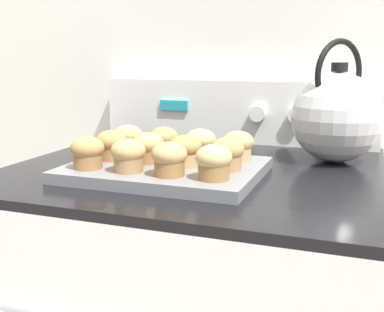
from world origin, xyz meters
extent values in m
cube|color=silver|center=(0.00, 0.74, 1.20)|extent=(8.00, 0.05, 2.40)
cube|color=black|center=(0.00, 0.37, 0.88)|extent=(0.77, 0.69, 0.02)
cube|color=white|center=(0.00, 0.69, 0.98)|extent=(0.75, 0.05, 0.17)
cube|color=teal|center=(-0.17, 0.66, 0.99)|extent=(0.08, 0.01, 0.03)
cylinder|color=white|center=(0.07, 0.65, 0.98)|extent=(0.04, 0.02, 0.04)
cylinder|color=white|center=(0.17, 0.65, 0.98)|extent=(0.04, 0.02, 0.04)
cylinder|color=white|center=(0.27, 0.65, 0.98)|extent=(0.04, 0.02, 0.04)
cube|color=slate|center=(-0.03, 0.27, 0.90)|extent=(0.37, 0.29, 0.02)
cylinder|color=olive|center=(-0.16, 0.19, 0.93)|extent=(0.05, 0.05, 0.03)
ellipsoid|color=#B2844C|center=(-0.16, 0.19, 0.95)|extent=(0.06, 0.06, 0.04)
cylinder|color=#A37A4C|center=(-0.07, 0.19, 0.93)|extent=(0.05, 0.05, 0.03)
ellipsoid|color=tan|center=(-0.07, 0.19, 0.95)|extent=(0.06, 0.06, 0.04)
cylinder|color=olive|center=(0.01, 0.19, 0.93)|extent=(0.05, 0.05, 0.03)
ellipsoid|color=tan|center=(0.01, 0.19, 0.95)|extent=(0.06, 0.06, 0.04)
cylinder|color=olive|center=(0.10, 0.19, 0.93)|extent=(0.05, 0.05, 0.03)
ellipsoid|color=tan|center=(0.10, 0.19, 0.95)|extent=(0.06, 0.06, 0.04)
cylinder|color=olive|center=(-0.15, 0.27, 0.93)|extent=(0.05, 0.05, 0.03)
ellipsoid|color=#B2844C|center=(-0.15, 0.27, 0.95)|extent=(0.06, 0.06, 0.04)
cylinder|color=olive|center=(-0.07, 0.27, 0.93)|extent=(0.05, 0.05, 0.03)
ellipsoid|color=tan|center=(-0.07, 0.27, 0.95)|extent=(0.06, 0.06, 0.04)
cylinder|color=tan|center=(0.01, 0.27, 0.93)|extent=(0.05, 0.05, 0.03)
ellipsoid|color=#B2844C|center=(0.01, 0.27, 0.95)|extent=(0.06, 0.06, 0.04)
cylinder|color=#A37A4C|center=(0.10, 0.27, 0.93)|extent=(0.05, 0.05, 0.03)
ellipsoid|color=tan|center=(0.10, 0.27, 0.95)|extent=(0.06, 0.06, 0.04)
cylinder|color=tan|center=(-0.16, 0.35, 0.93)|extent=(0.05, 0.05, 0.03)
ellipsoid|color=tan|center=(-0.16, 0.35, 0.95)|extent=(0.06, 0.06, 0.04)
cylinder|color=tan|center=(-0.07, 0.35, 0.93)|extent=(0.05, 0.05, 0.03)
ellipsoid|color=#B2844C|center=(-0.07, 0.35, 0.95)|extent=(0.06, 0.06, 0.04)
cylinder|color=#A37A4C|center=(0.01, 0.35, 0.93)|extent=(0.05, 0.05, 0.03)
ellipsoid|color=tan|center=(0.01, 0.35, 0.95)|extent=(0.06, 0.06, 0.04)
cylinder|color=tan|center=(0.10, 0.35, 0.93)|extent=(0.05, 0.05, 0.03)
ellipsoid|color=tan|center=(0.10, 0.35, 0.95)|extent=(0.06, 0.06, 0.04)
sphere|color=silver|center=(0.28, 0.51, 0.99)|extent=(0.20, 0.20, 0.20)
cylinder|color=black|center=(0.28, 0.51, 1.10)|extent=(0.04, 0.04, 0.02)
cone|color=silver|center=(0.33, 0.59, 1.02)|extent=(0.09, 0.10, 0.07)
torus|color=black|center=(0.28, 0.51, 1.09)|extent=(0.10, 0.13, 0.15)
camera|label=1|loc=(0.34, -0.59, 1.12)|focal=45.00mm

